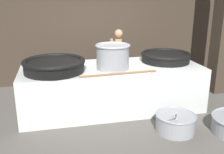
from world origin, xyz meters
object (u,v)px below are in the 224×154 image
giant_wok_near (54,65)px  stock_pot (113,56)px  giant_wok_far (166,57)px  prep_bowl_vegetables (175,122)px  cook (118,58)px

giant_wok_near → stock_pot: 1.19m
giant_wok_near → giant_wok_far: 2.51m
giant_wok_far → prep_bowl_vegetables: giant_wok_far is taller
giant_wok_near → giant_wok_far: giant_wok_near is taller
cook → prep_bowl_vegetables: 2.62m
giant_wok_far → stock_pot: bearing=-166.4°
giant_wok_far → prep_bowl_vegetables: bearing=-104.8°
giant_wok_near → cook: bearing=39.0°
giant_wok_near → stock_pot: size_ratio=1.71×
prep_bowl_vegetables → giant_wok_near: bearing=151.3°
giant_wok_far → prep_bowl_vegetables: (-0.38, -1.45, -0.89)m
stock_pot → prep_bowl_vegetables: (0.93, -1.13, -1.04)m
stock_pot → prep_bowl_vegetables: bearing=-50.6°
giant_wok_near → prep_bowl_vegetables: (2.12, -1.16, -0.91)m
cook → prep_bowl_vegetables: cook is taller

